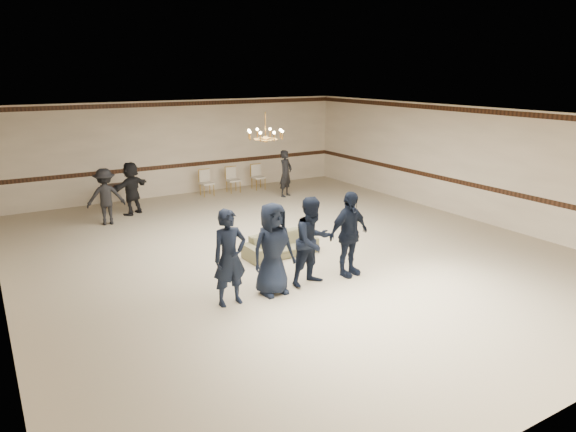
% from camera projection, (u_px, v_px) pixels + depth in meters
% --- Properties ---
extents(room, '(12.01, 14.01, 3.21)m').
position_uv_depth(room, '(287.00, 185.00, 11.98)').
color(room, tan).
rests_on(room, ground).
extents(chair_rail, '(12.00, 0.02, 0.14)m').
position_uv_depth(chair_rail, '(183.00, 165.00, 17.89)').
color(chair_rail, '#381D10').
rests_on(chair_rail, wall_back).
extents(crown_molding, '(12.00, 0.02, 0.14)m').
position_uv_depth(crown_molding, '(179.00, 104.00, 17.33)').
color(crown_molding, '#381D10').
rests_on(crown_molding, wall_back).
extents(chandelier, '(0.94, 0.94, 0.89)m').
position_uv_depth(chandelier, '(265.00, 126.00, 12.46)').
color(chandelier, '#B48139').
rests_on(chandelier, ceiling).
extents(boy_a, '(0.67, 0.45, 1.80)m').
position_uv_depth(boy_a, '(230.00, 258.00, 9.34)').
color(boy_a, black).
rests_on(boy_a, floor).
extents(boy_b, '(0.90, 0.61, 1.80)m').
position_uv_depth(boy_b, '(273.00, 249.00, 9.79)').
color(boy_b, black).
rests_on(boy_b, floor).
extents(boy_c, '(0.96, 0.80, 1.80)m').
position_uv_depth(boy_c, '(313.00, 241.00, 10.24)').
color(boy_c, black).
rests_on(boy_c, floor).
extents(boy_d, '(1.11, 0.59, 1.80)m').
position_uv_depth(boy_d, '(349.00, 234.00, 10.69)').
color(boy_d, black).
rests_on(boy_d, floor).
extents(settee, '(1.77, 0.75, 0.51)m').
position_uv_depth(settee, '(281.00, 245.00, 12.02)').
color(settee, '#6D6848').
rests_on(settee, floor).
extents(adult_left, '(1.09, 0.73, 1.58)m').
position_uv_depth(adult_left, '(106.00, 197.00, 14.33)').
color(adult_left, black).
rests_on(adult_left, floor).
extents(adult_mid, '(1.50, 1.14, 1.58)m').
position_uv_depth(adult_mid, '(132.00, 188.00, 15.36)').
color(adult_mid, black).
rests_on(adult_mid, floor).
extents(adult_right, '(0.69, 0.60, 1.58)m').
position_uv_depth(adult_right, '(286.00, 173.00, 17.57)').
color(adult_right, black).
rests_on(adult_right, floor).
extents(banquet_chair_left, '(0.46, 0.46, 0.88)m').
position_uv_depth(banquet_chair_left, '(207.00, 183.00, 17.73)').
color(banquet_chair_left, beige).
rests_on(banquet_chair_left, floor).
extents(banquet_chair_mid, '(0.43, 0.43, 0.88)m').
position_uv_depth(banquet_chair_mid, '(233.00, 180.00, 18.23)').
color(banquet_chair_mid, beige).
rests_on(banquet_chair_mid, floor).
extents(banquet_chair_right, '(0.43, 0.43, 0.88)m').
position_uv_depth(banquet_chair_right, '(258.00, 177.00, 18.73)').
color(banquet_chair_right, beige).
rests_on(banquet_chair_right, floor).
extents(console_table, '(0.84, 0.37, 0.70)m').
position_uv_depth(console_table, '(116.00, 195.00, 16.42)').
color(console_table, black).
rests_on(console_table, floor).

